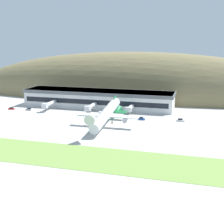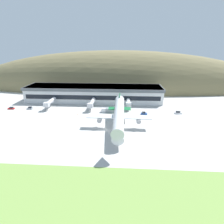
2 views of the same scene
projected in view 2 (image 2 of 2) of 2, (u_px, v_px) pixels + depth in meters
ground_plane at (105, 130)px, 87.77m from camera, size 359.78×359.78×0.00m
grass_strip_foreground at (91, 196)px, 49.02m from camera, size 323.80×24.84×0.08m
hill_backdrop at (117, 88)px, 174.60m from camera, size 294.61×61.26×71.34m
terminal_building at (94, 92)px, 132.69m from camera, size 101.69×21.57×11.23m
jetway_0 at (50, 102)px, 117.47m from camera, size 3.38×15.65×5.43m
jetway_1 at (92, 103)px, 115.80m from camera, size 3.38×15.73×5.43m
jetway_2 at (128, 103)px, 116.13m from camera, size 3.38×12.27×5.43m
cargo_airplane at (119, 116)px, 87.16m from camera, size 32.88×51.21×12.60m
service_car_0 at (30, 108)px, 116.03m from camera, size 3.83×1.86×1.57m
service_car_1 at (144, 113)px, 106.93m from camera, size 3.68×1.85×1.64m
service_car_2 at (11, 108)px, 115.99m from camera, size 4.09×1.80×1.41m
service_car_3 at (178, 113)px, 108.15m from camera, size 4.51×1.79×1.55m
fuel_truck at (108, 110)px, 110.24m from camera, size 8.23×2.97×2.86m
traffic_cone_0 at (122, 115)px, 105.66m from camera, size 0.52×0.52×0.58m
traffic_cone_1 at (77, 114)px, 107.08m from camera, size 0.52×0.52×0.58m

